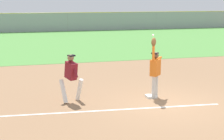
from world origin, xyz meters
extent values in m
plane|color=#936D4C|center=(0.00, 0.00, 0.00)|extent=(83.75, 83.75, 0.00)
cube|color=#549342|center=(0.00, 18.20, 0.01)|extent=(42.82, 19.55, 0.01)
cube|color=white|center=(-4.23, 0.00, 0.00)|extent=(11.97, 1.03, 0.01)
cube|color=white|center=(-0.23, 0.90, 0.04)|extent=(0.38, 0.38, 0.08)
cylinder|color=silver|center=(-0.05, 0.91, 0.42)|extent=(0.21, 0.21, 0.85)
cylinder|color=silver|center=(-0.19, 0.77, 0.42)|extent=(0.21, 0.21, 0.85)
cube|color=orange|center=(-0.12, 0.84, 1.15)|extent=(0.49, 0.50, 0.60)
sphere|color=brown|center=(-0.12, 0.84, 1.60)|extent=(0.33, 0.33, 0.23)
cube|color=black|center=(-0.14, 0.86, 1.68)|extent=(0.30, 0.30, 0.05)
cylinder|color=orange|center=(-0.27, 0.68, 1.76)|extent=(0.13, 0.13, 0.62)
cylinder|color=orange|center=(0.04, 1.00, 1.45)|extent=(0.50, 0.51, 0.09)
ellipsoid|color=brown|center=(-0.27, 0.68, 2.12)|extent=(0.30, 0.30, 0.32)
cylinder|color=white|center=(-2.91, 1.12, 0.42)|extent=(0.31, 0.46, 0.85)
cylinder|color=white|center=(-3.48, 1.04, 0.42)|extent=(0.31, 0.46, 0.85)
cube|color=maroon|center=(-3.19, 1.08, 1.15)|extent=(0.45, 0.59, 0.66)
sphere|color=#8C6647|center=(-3.19, 1.08, 1.60)|extent=(0.30, 0.30, 0.23)
cube|color=black|center=(-3.17, 1.10, 1.68)|extent=(0.28, 0.27, 0.05)
cylinder|color=maroon|center=(-3.28, 1.28, 1.23)|extent=(0.25, 0.40, 0.58)
cylinder|color=maroon|center=(-3.10, 0.88, 1.23)|extent=(0.25, 0.40, 0.58)
sphere|color=white|center=(-0.17, 1.01, 2.32)|extent=(0.07, 0.07, 0.07)
cube|color=#93999E|center=(0.00, 27.98, 1.02)|extent=(42.82, 0.06, 2.05)
cylinder|color=yellow|center=(0.00, 27.98, 2.08)|extent=(42.82, 0.06, 0.06)
cylinder|color=gray|center=(0.00, 27.98, 1.02)|extent=(0.08, 0.08, 2.05)
cylinder|color=gray|center=(10.71, 27.98, 1.02)|extent=(0.08, 0.08, 2.05)
cube|color=tan|center=(-6.17, 31.84, 0.57)|extent=(4.46, 2.05, 0.55)
cube|color=#2D333D|center=(-6.17, 31.84, 1.05)|extent=(2.26, 1.82, 0.40)
cylinder|color=black|center=(-4.75, 32.84, 0.30)|extent=(0.61, 0.24, 0.60)
cylinder|color=black|center=(-4.69, 30.94, 0.30)|extent=(0.61, 0.24, 0.60)
cylinder|color=black|center=(-7.65, 32.74, 0.30)|extent=(0.61, 0.24, 0.60)
cylinder|color=black|center=(-7.59, 30.84, 0.30)|extent=(0.61, 0.24, 0.60)
cube|color=#B21E1E|center=(-0.57, 31.54, 0.57)|extent=(4.57, 2.34, 0.55)
cube|color=#2D333D|center=(-0.57, 31.54, 1.05)|extent=(2.37, 1.96, 0.40)
cylinder|color=black|center=(0.78, 32.63, 0.30)|extent=(0.62, 0.28, 0.60)
cylinder|color=black|center=(0.97, 30.74, 0.30)|extent=(0.62, 0.28, 0.60)
cylinder|color=black|center=(-2.11, 32.33, 0.30)|extent=(0.62, 0.28, 0.60)
cylinder|color=black|center=(-1.91, 30.44, 0.30)|extent=(0.62, 0.28, 0.60)
cube|color=#1E6B33|center=(4.06, 31.73, 0.57)|extent=(4.54, 2.26, 0.55)
cube|color=#2D333D|center=(4.06, 31.73, 1.05)|extent=(2.34, 1.93, 0.40)
cylinder|color=black|center=(5.59, 32.56, 0.30)|extent=(0.62, 0.27, 0.60)
cylinder|color=black|center=(5.43, 30.66, 0.30)|extent=(0.62, 0.27, 0.60)
cylinder|color=black|center=(2.70, 32.80, 0.30)|extent=(0.62, 0.27, 0.60)
cylinder|color=black|center=(2.54, 30.91, 0.30)|extent=(0.62, 0.27, 0.60)
camera|label=1|loc=(-4.67, -10.50, 3.63)|focal=53.98mm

